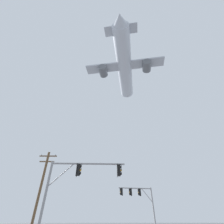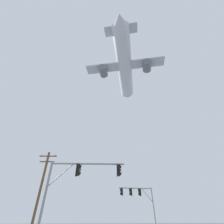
# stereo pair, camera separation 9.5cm
# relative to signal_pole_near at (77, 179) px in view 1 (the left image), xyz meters

# --- Properties ---
(signal_pole_near) EXTENTS (6.34, 0.54, 5.72)m
(signal_pole_near) POSITION_rel_signal_pole_near_xyz_m (0.00, 0.00, 0.00)
(signal_pole_near) COLOR gray
(signal_pole_near) RESTS_ON ground
(signal_pole_far) EXTENTS (5.13, 0.97, 5.60)m
(signal_pole_far) POSITION_rel_signal_pole_near_xyz_m (7.09, 12.32, -0.02)
(signal_pole_far) COLOR gray
(signal_pole_far) RESTS_ON ground
(utility_pole) EXTENTS (2.20, 0.28, 8.73)m
(utility_pole) POSITION_rel_signal_pole_near_xyz_m (-5.17, 5.98, 0.31)
(utility_pole) COLOR brown
(utility_pole) RESTS_ON ground
(airplane) EXTENTS (22.58, 29.23, 7.96)m
(airplane) POSITION_rel_signal_pole_near_xyz_m (6.87, 16.00, 34.32)
(airplane) COLOR #B7BCC6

